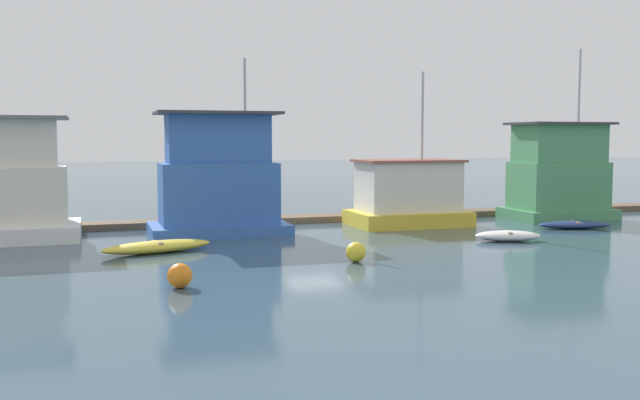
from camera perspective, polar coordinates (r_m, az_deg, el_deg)
ground_plane at (r=32.52m, az=-0.54°, el=-2.31°), size 200.00×200.00×0.00m
dock_walkway at (r=35.13m, az=-1.87°, el=-1.53°), size 42.40×1.53×0.30m
houseboat_blue at (r=30.87m, az=-8.15°, el=1.52°), size 5.84×3.58×7.55m
houseboat_yellow at (r=33.95m, az=7.04°, el=0.39°), size 5.36×3.51×7.23m
houseboat_green at (r=38.28m, az=18.53°, el=1.93°), size 5.14×3.40×8.63m
dinghy_yellow at (r=26.37m, az=-12.90°, el=-3.66°), size 4.22×2.13×0.44m
dinghy_white at (r=29.57m, az=14.80°, el=-2.79°), size 2.83×1.84×0.43m
dinghy_navy at (r=34.59m, az=19.71°, el=-1.87°), size 3.55×1.86×0.35m
buoy_yellow at (r=23.84m, az=2.90°, el=-4.17°), size 0.67×0.67×0.67m
buoy_orange at (r=20.07m, az=-11.16°, el=-5.96°), size 0.69×0.69×0.69m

